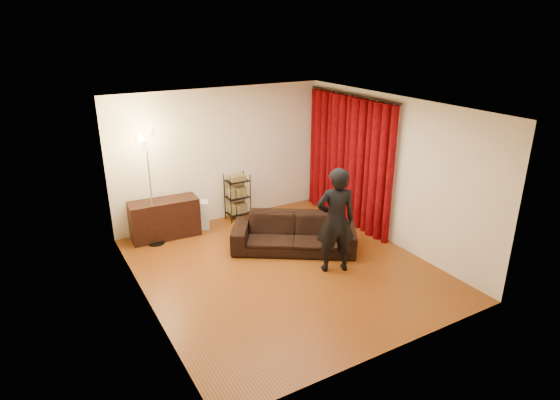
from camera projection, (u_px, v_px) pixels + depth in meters
floor at (284, 268)px, 7.87m from camera, size 5.00×5.00×0.00m
ceiling at (284, 106)px, 6.90m from camera, size 5.00×5.00×0.00m
wall_back at (221, 156)px, 9.41m from camera, size 5.00×0.00×5.00m
wall_front at (394, 257)px, 5.36m from camera, size 5.00×0.00×5.00m
wall_left at (141, 220)px, 6.34m from camera, size 0.00×5.00×5.00m
wall_right at (391, 171)px, 8.43m from camera, size 0.00×5.00×5.00m
curtain_rod at (352, 95)px, 8.86m from camera, size 0.04×2.65×0.04m
curtain at (348, 161)px, 9.31m from camera, size 0.22×2.65×2.55m
sofa at (294, 233)px, 8.39m from camera, size 2.30×1.92×0.64m
person at (336, 220)px, 7.50m from camera, size 0.75×0.62×1.77m
media_cabinet at (165, 219)px, 8.87m from camera, size 1.30×0.55×0.74m
storage_boxes at (201, 215)px, 9.28m from camera, size 0.42×0.39×0.57m
wire_shelf at (238, 197)px, 9.64m from camera, size 0.51×0.41×0.98m
floor_lamp at (151, 189)px, 8.35m from camera, size 0.49×0.49×2.14m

